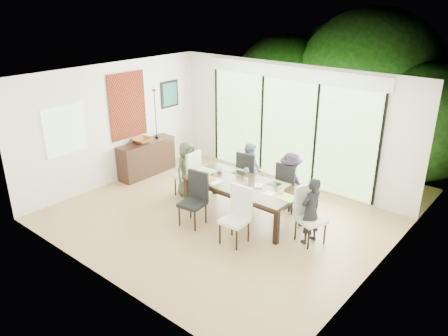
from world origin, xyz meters
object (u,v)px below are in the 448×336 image
Objects in this scene: cup_c at (281,191)px; vase at (246,180)px; chair_left_end at (187,173)px; chair_right_end at (311,216)px; chair_far_right at (290,186)px; person_far_right at (290,182)px; cup_b at (246,185)px; bowl at (142,140)px; chair_near_left at (192,200)px; cup_a at (220,170)px; chair_near_right at (234,216)px; person_left_end at (187,169)px; person_far_left at (250,170)px; chair_far_left at (250,173)px; person_right_end at (311,211)px; table_top at (242,184)px; sideboard at (147,158)px; laptop at (206,173)px.

vase is at bearing -176.19° from cup_c.
chair_left_end reaches higher than vase.
chair_right_end and chair_far_right have the same top height.
vase is (-0.50, -0.78, 0.15)m from person_far_right.
bowl reaches higher than cup_b.
chair_right_end is at bearing 139.73° from chair_far_right.
chair_near_left is at bearing -21.24° from bowl.
chair_near_left is at bearing -78.91° from cup_a.
chair_near_left is 1.00× the size of chair_near_right.
vase is at bearing -85.18° from person_left_end.
chair_near_left is at bearing 177.14° from chair_near_right.
cup_b is (0.65, 0.77, 0.23)m from chair_near_left.
chair_right_end is at bearing 167.69° from person_far_left.
chair_near_right is at bearing 111.26° from chair_far_left.
chair_right_end is 4.57m from bowl.
person_right_end is 1.25m from person_far_right.
chair_left_end reaches higher than table_top.
sideboard is at bearing 174.26° from cup_b.
chair_near_right is at bearing 152.04° from chair_right_end.
cup_a is (-0.25, -0.68, 0.14)m from person_far_left.
person_far_right reaches higher than laptop.
chair_near_right is 2.16m from person_left_end.
chair_right_end and chair_near_right have the same top height.
cup_b is 0.21× the size of bowl.
person_right_end is at bearing 139.13° from chair_far_right.
bowl is at bearing 176.04° from cup_b.
chair_left_end is 2.98m from person_right_end.
person_far_left is 1.45m from cup_c.
chair_right_end is 8.87× the size of cup_c.
table_top is 1.53× the size of sideboard.
person_right_end is 0.82× the size of sideboard.
cup_c is (2.30, 0.10, 0.23)m from chair_left_end.
chair_far_right is at bearing 69.20° from chair_right_end.
person_far_left reaches higher than cup_b.
cup_c is at bearing 102.89° from chair_right_end.
chair_near_left is 0.85× the size of person_far_left.
chair_near_right is (-0.05, -1.72, 0.00)m from chair_far_right.
bowl reaches higher than vase.
person_far_right is at bearing 85.45° from chair_near_right.
person_right_end reaches higher than chair_near_right.
sideboard is (-2.55, 1.09, -0.10)m from chair_near_left.
chair_far_left is 2.68m from sideboard.
person_left_end is (-0.98, 0.87, 0.09)m from chair_near_left.
table_top is 1.48m from person_left_end.
laptop is (-0.85, -0.10, 0.04)m from table_top.
chair_left_end is at bearing 180.00° from table_top.
laptop is at bearing -120.96° from cup_a.
chair_far_left is at bearing 70.35° from cup_a.
vase is 0.75m from cup_c.
bowl is at bearing 150.81° from chair_near_left.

